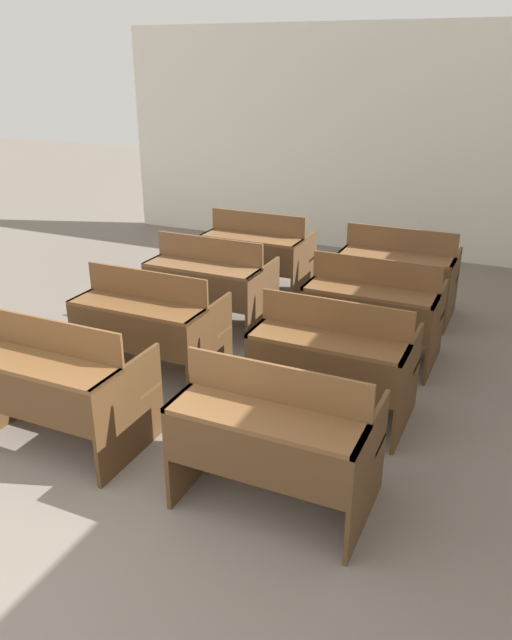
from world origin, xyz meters
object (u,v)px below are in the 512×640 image
(bench_front_left, at_px, (58,382))
(schoolbag, at_px, (2,376))
(bench_second_right, at_px, (333,359))
(bench_back_right, at_px, (398,272))
(bench_front_right, at_px, (275,436))
(bench_second_left, at_px, (149,324))
(bench_back_left, at_px, (258,253))
(bench_third_left, at_px, (210,283))
(bench_third_right, at_px, (373,309))

(bench_front_left, bearing_deg, schoolbag, 160.49)
(bench_second_right, height_order, bench_back_right, same)
(bench_second_right, bearing_deg, schoolbag, -161.90)
(bench_front_left, bearing_deg, bench_front_right, 0.52)
(bench_front_right, xyz_separation_m, bench_second_left, (-1.62, 1.11, 0.00))
(bench_front_left, relative_size, bench_back_left, 1.00)
(bench_front_left, distance_m, bench_front_right, 1.62)
(bench_back_right, relative_size, schoolbag, 3.14)
(bench_back_right, xyz_separation_m, schoolbag, (-2.49, -3.03, -0.30))
(bench_front_left, distance_m, bench_third_left, 2.23)
(bench_front_right, height_order, schoolbag, bench_front_right)
(bench_third_left, bearing_deg, bench_second_right, -34.02)
(schoolbag, bearing_deg, bench_front_right, -6.83)
(bench_second_right, height_order, bench_third_left, same)
(bench_front_right, bearing_deg, bench_third_right, 89.85)
(bench_front_left, distance_m, bench_back_right, 3.71)
(schoolbag, bearing_deg, bench_third_right, 37.32)
(bench_front_right, bearing_deg, schoolbag, 173.17)
(bench_second_left, relative_size, schoolbag, 3.14)
(bench_front_right, xyz_separation_m, bench_third_right, (0.01, 2.22, 0.00))
(bench_second_right, height_order, schoolbag, bench_second_right)
(bench_back_left, bearing_deg, bench_front_right, -64.01)
(bench_second_right, distance_m, schoolbag, 2.65)
(bench_front_right, relative_size, bench_back_right, 1.00)
(bench_second_right, distance_m, bench_third_left, 1.97)
(bench_front_right, distance_m, bench_back_right, 3.33)
(bench_back_left, height_order, bench_back_right, same)
(bench_second_left, bearing_deg, bench_front_right, -34.43)
(bench_third_left, height_order, schoolbag, bench_third_left)
(bench_front_right, xyz_separation_m, bench_back_right, (-0.02, 3.33, 0.00))
(bench_third_right, distance_m, schoolbag, 3.18)
(bench_back_left, bearing_deg, bench_back_right, -0.80)
(bench_front_left, relative_size, bench_front_right, 1.00)
(bench_front_left, xyz_separation_m, bench_back_right, (1.60, 3.35, 0.00))
(bench_second_right, bearing_deg, bench_second_left, -179.71)
(bench_front_left, distance_m, bench_back_left, 3.37)
(bench_front_left, height_order, bench_second_right, same)
(schoolbag, bearing_deg, bench_back_left, 74.08)
(bench_front_right, bearing_deg, bench_second_left, 145.57)
(bench_second_left, relative_size, bench_third_right, 1.00)
(bench_front_right, distance_m, bench_second_right, 1.12)
(bench_front_left, bearing_deg, bench_third_right, 53.95)
(schoolbag, bearing_deg, bench_third_left, 65.57)
(bench_second_left, bearing_deg, bench_second_right, 0.29)
(bench_third_left, height_order, bench_third_right, same)
(bench_second_left, xyz_separation_m, bench_third_right, (1.62, 1.11, 0.00))
(bench_front_left, distance_m, bench_second_left, 1.12)
(bench_front_left, height_order, bench_front_right, same)
(bench_second_left, xyz_separation_m, schoolbag, (-0.89, -0.81, -0.30))
(bench_front_left, relative_size, schoolbag, 3.14)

